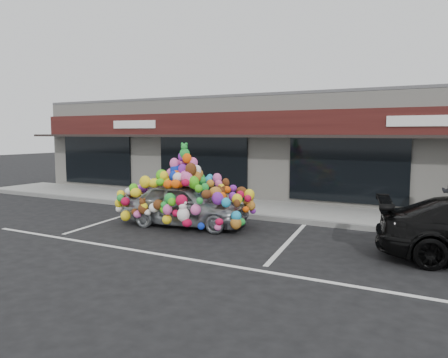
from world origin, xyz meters
The scene contains 8 objects.
ground centered at (0.00, 0.00, 0.00)m, with size 90.00×90.00×0.00m, color black.
shop_building centered at (0.00, 8.44, 2.16)m, with size 24.00×7.20×4.31m.
sidewalk centered at (0.00, 4.00, 0.07)m, with size 26.00×3.00×0.15m, color gray.
kerb centered at (0.00, 2.50, 0.07)m, with size 26.00×0.18×0.16m, color slate.
parking_stripe_left centered at (-3.20, 0.20, 0.00)m, with size 0.12×4.40×0.01m, color silver.
parking_stripe_mid centered at (2.80, 0.20, 0.00)m, with size 0.12×4.40×0.01m, color silver.
lane_line centered at (2.00, -2.30, 0.00)m, with size 14.00×0.12×0.01m, color silver.
toy_car centered at (-0.58, 0.57, 0.80)m, with size 2.77×4.25×2.36m.
Camera 1 is at (6.58, -10.12, 2.75)m, focal length 35.00 mm.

